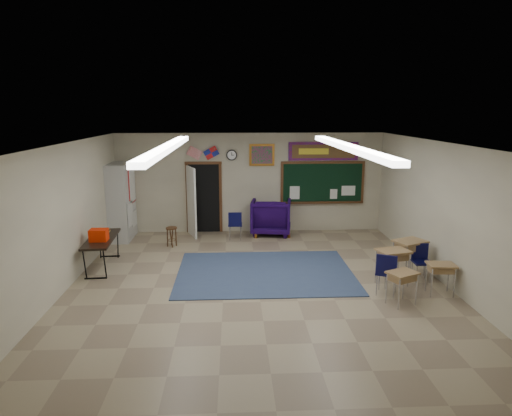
{
  "coord_description": "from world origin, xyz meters",
  "views": [
    {
      "loc": [
        -0.5,
        -9.12,
        3.68
      ],
      "look_at": [
        0.03,
        1.5,
        1.37
      ],
      "focal_mm": 32.0,
      "sensor_mm": 36.0,
      "label": 1
    }
  ],
  "objects_px": {
    "student_desk_front_right": "(409,256)",
    "wooden_stool": "(172,237)",
    "student_desk_front_left": "(392,265)",
    "wingback_armchair": "(271,216)",
    "folding_table": "(102,251)"
  },
  "relations": [
    {
      "from": "student_desk_front_left",
      "to": "wooden_stool",
      "type": "distance_m",
      "value": 5.92
    },
    {
      "from": "wingback_armchair",
      "to": "student_desk_front_left",
      "type": "xyz_separation_m",
      "value": [
        2.24,
        -4.21,
        -0.1
      ]
    },
    {
      "from": "student_desk_front_left",
      "to": "wooden_stool",
      "type": "height_order",
      "value": "student_desk_front_left"
    },
    {
      "from": "wingback_armchair",
      "to": "student_desk_front_right",
      "type": "xyz_separation_m",
      "value": [
        2.83,
        -3.64,
        -0.09
      ]
    },
    {
      "from": "student_desk_front_right",
      "to": "wooden_stool",
      "type": "relative_size",
      "value": 1.54
    },
    {
      "from": "student_desk_front_left",
      "to": "student_desk_front_right",
      "type": "bearing_deg",
      "value": 31.16
    },
    {
      "from": "student_desk_front_left",
      "to": "folding_table",
      "type": "height_order",
      "value": "folding_table"
    },
    {
      "from": "wingback_armchair",
      "to": "folding_table",
      "type": "bearing_deg",
      "value": 41.63
    },
    {
      "from": "wingback_armchair",
      "to": "folding_table",
      "type": "distance_m",
      "value": 5.08
    },
    {
      "from": "student_desk_front_right",
      "to": "wooden_stool",
      "type": "distance_m",
      "value": 6.17
    },
    {
      "from": "wooden_stool",
      "to": "wingback_armchair",
      "type": "bearing_deg",
      "value": 22.3
    },
    {
      "from": "student_desk_front_left",
      "to": "student_desk_front_right",
      "type": "relative_size",
      "value": 0.94
    },
    {
      "from": "wingback_armchair",
      "to": "wooden_stool",
      "type": "bearing_deg",
      "value": 30.46
    },
    {
      "from": "student_desk_front_left",
      "to": "folding_table",
      "type": "bearing_deg",
      "value": 154.29
    },
    {
      "from": "student_desk_front_left",
      "to": "wingback_armchair",
      "type": "bearing_deg",
      "value": 104.62
    }
  ]
}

